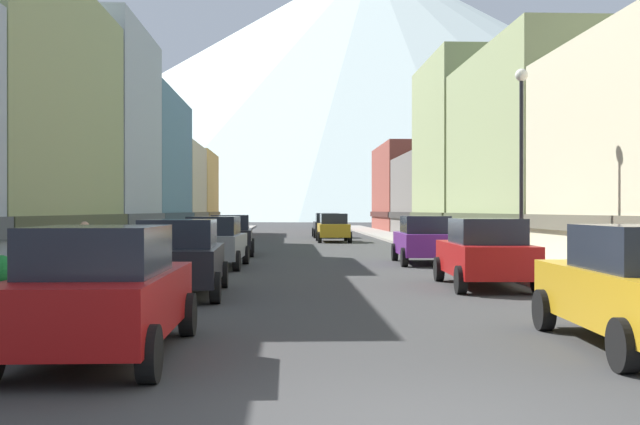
{
  "coord_description": "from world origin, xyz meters",
  "views": [
    {
      "loc": [
        -1.3,
        -6.87,
        1.99
      ],
      "look_at": [
        0.45,
        33.46,
        1.87
      ],
      "focal_mm": 42.75,
      "sensor_mm": 36.0,
      "label": 1
    }
  ],
  "objects_px": {
    "car_left_1": "(180,257)",
    "car_driving_0": "(333,228)",
    "potted_plant_0": "(1,278)",
    "streetlamp_right": "(521,140)",
    "car_left_2": "(215,242)",
    "car_left_3": "(231,235)",
    "car_right_2": "(424,240)",
    "car_driving_1": "(327,225)",
    "car_right_1": "(485,253)",
    "pedestrian_0": "(85,256)",
    "car_left_0": "(102,291)"
  },
  "relations": [
    {
      "from": "car_left_3",
      "to": "car_left_2",
      "type": "bearing_deg",
      "value": -90.03
    },
    {
      "from": "car_left_3",
      "to": "car_driving_1",
      "type": "xyz_separation_m",
      "value": [
        5.4,
        21.61,
        0.0
      ]
    },
    {
      "from": "car_driving_1",
      "to": "potted_plant_0",
      "type": "bearing_deg",
      "value": -102.11
    },
    {
      "from": "potted_plant_0",
      "to": "pedestrian_0",
      "type": "distance_m",
      "value": 3.54
    },
    {
      "from": "car_left_3",
      "to": "car_right_2",
      "type": "bearing_deg",
      "value": -37.13
    },
    {
      "from": "car_right_2",
      "to": "car_driving_1",
      "type": "height_order",
      "value": "same"
    },
    {
      "from": "streetlamp_right",
      "to": "car_left_3",
      "type": "bearing_deg",
      "value": 126.15
    },
    {
      "from": "car_right_2",
      "to": "car_driving_0",
      "type": "height_order",
      "value": "same"
    },
    {
      "from": "car_driving_0",
      "to": "pedestrian_0",
      "type": "distance_m",
      "value": 29.88
    },
    {
      "from": "car_driving_0",
      "to": "streetlamp_right",
      "type": "relative_size",
      "value": 0.75
    },
    {
      "from": "car_left_1",
      "to": "car_driving_0",
      "type": "relative_size",
      "value": 1.01
    },
    {
      "from": "car_left_0",
      "to": "car_right_2",
      "type": "bearing_deg",
      "value": 66.76
    },
    {
      "from": "car_left_2",
      "to": "car_driving_1",
      "type": "relative_size",
      "value": 1.01
    },
    {
      "from": "car_driving_0",
      "to": "streetlamp_right",
      "type": "height_order",
      "value": "streetlamp_right"
    },
    {
      "from": "car_right_1",
      "to": "car_right_2",
      "type": "bearing_deg",
      "value": 90.0
    },
    {
      "from": "car_left_3",
      "to": "streetlamp_right",
      "type": "height_order",
      "value": "streetlamp_right"
    },
    {
      "from": "potted_plant_0",
      "to": "car_left_2",
      "type": "bearing_deg",
      "value": 73.89
    },
    {
      "from": "car_driving_0",
      "to": "potted_plant_0",
      "type": "relative_size",
      "value": 4.64
    },
    {
      "from": "car_right_2",
      "to": "streetlamp_right",
      "type": "distance_m",
      "value": 7.6
    },
    {
      "from": "car_right_2",
      "to": "car_driving_1",
      "type": "bearing_deg",
      "value": 94.59
    },
    {
      "from": "car_left_3",
      "to": "car_right_2",
      "type": "relative_size",
      "value": 1.0
    },
    {
      "from": "car_left_2",
      "to": "car_left_3",
      "type": "bearing_deg",
      "value": 89.97
    },
    {
      "from": "car_driving_1",
      "to": "potted_plant_0",
      "type": "distance_m",
      "value": 40.99
    },
    {
      "from": "pedestrian_0",
      "to": "streetlamp_right",
      "type": "height_order",
      "value": "streetlamp_right"
    },
    {
      "from": "car_left_3",
      "to": "car_right_1",
      "type": "relative_size",
      "value": 1.0
    },
    {
      "from": "car_left_0",
      "to": "streetlamp_right",
      "type": "relative_size",
      "value": 0.75
    },
    {
      "from": "car_left_3",
      "to": "streetlamp_right",
      "type": "xyz_separation_m",
      "value": [
        9.15,
        -12.52,
        3.09
      ]
    },
    {
      "from": "car_driving_1",
      "to": "potted_plant_0",
      "type": "relative_size",
      "value": 4.64
    },
    {
      "from": "car_left_0",
      "to": "car_left_3",
      "type": "xyz_separation_m",
      "value": [
        0.0,
        23.45,
        0.0
      ]
    },
    {
      "from": "car_right_2",
      "to": "car_left_3",
      "type": "bearing_deg",
      "value": 142.87
    },
    {
      "from": "car_left_1",
      "to": "car_driving_0",
      "type": "bearing_deg",
      "value": 79.75
    },
    {
      "from": "car_driving_1",
      "to": "pedestrian_0",
      "type": "bearing_deg",
      "value": -102.1
    },
    {
      "from": "car_left_1",
      "to": "car_left_2",
      "type": "relative_size",
      "value": 1.0
    },
    {
      "from": "car_left_3",
      "to": "car_right_2",
      "type": "xyz_separation_m",
      "value": [
        7.6,
        -5.75,
        0.0
      ]
    },
    {
      "from": "car_driving_0",
      "to": "car_right_1",
      "type": "bearing_deg",
      "value": -85.56
    },
    {
      "from": "car_left_0",
      "to": "car_left_3",
      "type": "height_order",
      "value": "same"
    },
    {
      "from": "car_driving_0",
      "to": "potted_plant_0",
      "type": "xyz_separation_m",
      "value": [
        -8.6,
        -32.28,
        -0.25
      ]
    },
    {
      "from": "potted_plant_0",
      "to": "car_left_1",
      "type": "bearing_deg",
      "value": 37.28
    },
    {
      "from": "car_driving_0",
      "to": "streetlamp_right",
      "type": "bearing_deg",
      "value": -81.9
    },
    {
      "from": "car_left_1",
      "to": "car_left_2",
      "type": "xyz_separation_m",
      "value": [
        -0.0,
        8.63,
        0.0
      ]
    },
    {
      "from": "car_left_1",
      "to": "car_left_2",
      "type": "bearing_deg",
      "value": 90.03
    },
    {
      "from": "car_driving_0",
      "to": "car_driving_1",
      "type": "distance_m",
      "value": 7.79
    },
    {
      "from": "car_right_1",
      "to": "pedestrian_0",
      "type": "bearing_deg",
      "value": -176.78
    },
    {
      "from": "car_right_1",
      "to": "pedestrian_0",
      "type": "distance_m",
      "value": 10.06
    },
    {
      "from": "potted_plant_0",
      "to": "streetlamp_right",
      "type": "height_order",
      "value": "streetlamp_right"
    },
    {
      "from": "pedestrian_0",
      "to": "car_right_2",
      "type": "bearing_deg",
      "value": 42.68
    },
    {
      "from": "car_left_0",
      "to": "car_driving_0",
      "type": "xyz_separation_m",
      "value": [
        5.4,
        37.26,
        0.0
      ]
    },
    {
      "from": "car_left_1",
      "to": "car_right_1",
      "type": "xyz_separation_m",
      "value": [
        7.6,
        1.58,
        0.0
      ]
    },
    {
      "from": "car_left_0",
      "to": "car_driving_0",
      "type": "distance_m",
      "value": 37.65
    },
    {
      "from": "car_left_1",
      "to": "car_driving_0",
      "type": "xyz_separation_m",
      "value": [
        5.4,
        29.84,
        0.0
      ]
    }
  ]
}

